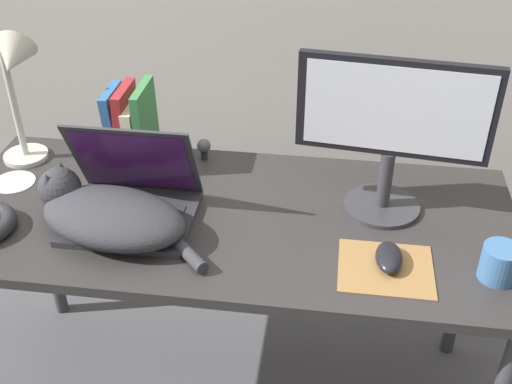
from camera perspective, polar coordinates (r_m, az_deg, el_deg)
desk at (r=1.73m, az=-2.22°, el=-3.91°), size 1.49×0.65×0.70m
laptop at (r=1.68m, az=-10.96°, el=-0.73°), size 0.32×0.27×0.26m
cat at (r=1.63m, az=-13.09°, el=-1.91°), size 0.48×0.30×0.14m
external_monitor at (r=1.62m, az=12.03°, el=5.66°), size 0.48×0.20×0.42m
mousepad at (r=1.55m, az=11.46°, el=-6.67°), size 0.22×0.19×0.00m
computer_mouse at (r=1.55m, az=11.73°, el=-5.71°), size 0.06×0.11×0.04m
book_row at (r=1.88m, az=-10.97°, el=5.54°), size 0.12×0.16×0.25m
desk_lamp at (r=1.89m, az=-20.64°, el=9.36°), size 0.17×0.17×0.41m
webcam at (r=1.91m, az=-4.66°, el=4.02°), size 0.04×0.04×0.07m
mug at (r=1.57m, az=20.94°, el=-5.92°), size 0.13×0.09×0.09m
cd_disc at (r=1.94m, az=-20.73°, el=0.84°), size 0.12×0.12×0.00m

